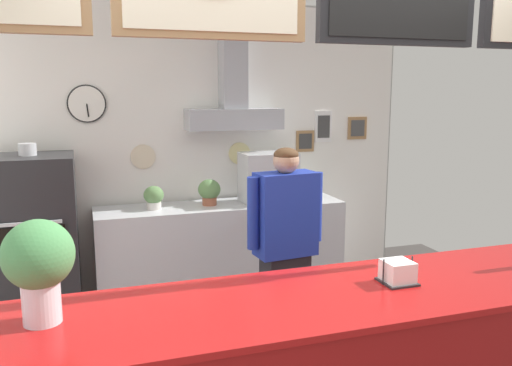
% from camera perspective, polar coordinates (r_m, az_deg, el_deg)
% --- Properties ---
extents(back_wall_assembly, '(4.41, 2.92, 2.84)m').
position_cam_1_polar(back_wall_assembly, '(5.08, -6.13, 4.67)').
color(back_wall_assembly, gray).
rests_on(back_wall_assembly, ground_plane).
extents(back_prep_counter, '(2.35, 0.57, 0.92)m').
position_cam_1_polar(back_prep_counter, '(5.14, -3.72, -7.42)').
color(back_prep_counter, silver).
rests_on(back_prep_counter, ground_plane).
extents(pizza_oven, '(0.70, 0.70, 1.56)m').
position_cam_1_polar(pizza_oven, '(4.82, -22.87, -5.89)').
color(pizza_oven, '#232326').
rests_on(pizza_oven, ground_plane).
extents(shop_worker, '(0.58, 0.26, 1.60)m').
position_cam_1_polar(shop_worker, '(3.80, 3.18, -7.36)').
color(shop_worker, '#232328').
rests_on(shop_worker, ground_plane).
extents(espresso_machine, '(0.51, 0.46, 0.48)m').
position_cam_1_polar(espresso_machine, '(5.09, 1.34, 0.56)').
color(espresso_machine, silver).
rests_on(espresso_machine, back_prep_counter).
extents(potted_sage, '(0.20, 0.20, 0.23)m').
position_cam_1_polar(potted_sage, '(5.29, 5.61, -0.30)').
color(potted_sage, beige).
rests_on(potted_sage, back_prep_counter).
extents(potted_rosemary, '(0.18, 0.18, 0.21)m').
position_cam_1_polar(potted_rosemary, '(4.87, -11.01, -1.47)').
color(potted_rosemary, beige).
rests_on(potted_rosemary, back_prep_counter).
extents(potted_thyme, '(0.21, 0.21, 0.24)m').
position_cam_1_polar(potted_thyme, '(4.97, -5.07, -0.87)').
color(potted_thyme, '#9E563D').
rests_on(potted_thyme, back_prep_counter).
extents(basil_vase, '(0.28, 0.28, 0.43)m').
position_cam_1_polar(basil_vase, '(2.29, -22.45, -8.13)').
color(basil_vase, silver).
rests_on(basil_vase, service_counter).
extents(napkin_holder, '(0.17, 0.16, 0.13)m').
position_cam_1_polar(napkin_holder, '(2.70, 15.07, -9.36)').
color(napkin_holder, '#262628').
rests_on(napkin_holder, service_counter).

